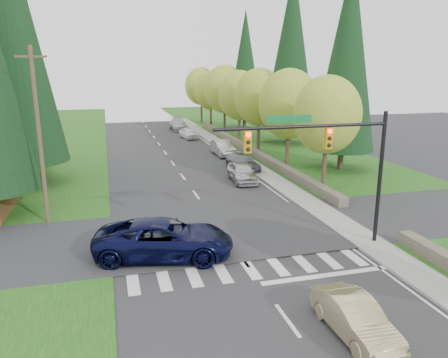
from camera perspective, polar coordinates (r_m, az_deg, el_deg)
name	(u,v)px	position (r m, az deg, el deg)	size (l,w,h in m)	color
ground	(277,306)	(17.47, 6.94, -16.14)	(120.00, 120.00, 0.00)	#28282B
grass_east	(330,170)	(39.76, 13.64, 1.18)	(14.00, 110.00, 0.06)	#1B4A13
grass_west	(10,191)	(35.74, -26.12, -1.39)	(14.00, 110.00, 0.06)	#1B4A13
cross_street	(223,232)	(24.32, -0.13, -6.93)	(120.00, 8.00, 0.10)	#28282B
sidewalk_east	(257,169)	(39.08, 4.35, 1.38)	(1.80, 80.00, 0.13)	gray
curb_east	(248,169)	(38.81, 3.17, 1.30)	(0.20, 80.00, 0.13)	gray
stone_wall_north	(247,149)	(46.98, 3.09, 3.96)	(0.70, 40.00, 0.70)	#4C4438
traffic_signal	(331,151)	(21.38, 13.76, 3.58)	(8.70, 0.37, 6.80)	black
utility_pole	(39,136)	(26.40, -22.98, 5.19)	(1.60, 0.24, 10.00)	#473828
decid_tree_0	(327,115)	(31.85, 13.33, 8.17)	(4.80, 4.80, 8.37)	#38281C
decid_tree_1	(289,104)	(38.15, 8.47, 9.67)	(5.20, 5.20, 8.80)	#38281C
decid_tree_2	(259,97)	(44.57, 4.62, 10.60)	(5.00, 5.00, 8.82)	#38281C
decid_tree_3	(240,96)	(51.25, 2.05, 10.84)	(5.00, 5.00, 8.55)	#38281C
decid_tree_4	(225,89)	(57.97, 0.08, 11.65)	(5.40, 5.40, 9.18)	#38281C
decid_tree_5	(211,91)	(64.72, -1.75, 11.46)	(4.80, 4.80, 8.30)	#38281C
decid_tree_6	(201,86)	(71.55, -3.00, 12.00)	(5.20, 5.20, 8.86)	#38281C
conifer_w_c	(12,32)	(36.49, -25.96, 16.87)	(6.46, 6.46, 20.80)	#38281C
conifer_w_e	(1,49)	(42.70, -27.06, 14.83)	(5.78, 5.78, 18.80)	#38281C
conifer_e_a	(348,55)	(39.28, 15.84, 15.26)	(5.44, 5.44, 17.80)	#38281C
conifer_e_b	(291,49)	(52.26, 8.79, 16.38)	(6.12, 6.12, 19.80)	#38281C
conifer_e_c	(245,64)	(64.99, 2.78, 14.78)	(5.10, 5.10, 16.80)	#38281C
sedan_champagne	(355,318)	(16.05, 16.71, -16.96)	(1.39, 3.99, 1.31)	#C9B886
suv_navy	(164,239)	(21.17, -7.80, -7.76)	(3.02, 6.55, 1.82)	black
parked_car_a	(242,172)	(34.65, 2.40, 0.91)	(1.81, 4.50, 1.53)	#B6B6BB
parked_car_b	(243,162)	(38.73, 2.45, 2.24)	(1.94, 4.78, 1.39)	slate
parked_car_c	(223,148)	(45.11, -0.14, 4.11)	(1.66, 4.76, 1.57)	#BCBCC1
parked_car_d	(189,133)	(56.14, -4.64, 5.99)	(1.61, 3.99, 1.36)	white
parked_car_e	(178,124)	(64.09, -6.00, 7.10)	(2.21, 5.43, 1.58)	#A9A9AE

